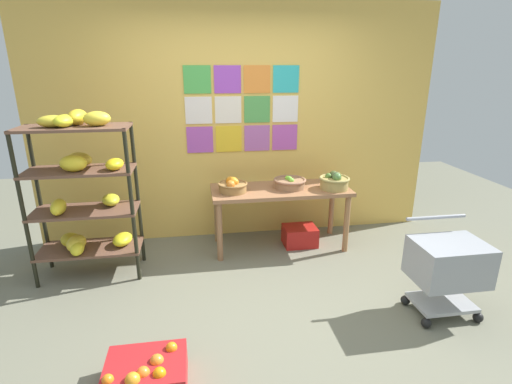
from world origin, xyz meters
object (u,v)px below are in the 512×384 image
object	(u,v)px
fruit_basket_right	(232,186)
shopping_cart	(448,265)
banana_shelf_unit	(83,187)
fruit_basket_back_right	(334,181)
produce_crate_under_table	(300,236)
display_table	(280,196)
fruit_basket_centre	(290,183)
orange_crate_foreground	(146,374)

from	to	relation	value
fruit_basket_right	shopping_cart	bearing A→B (deg)	-41.59
banana_shelf_unit	fruit_basket_right	distance (m)	1.43
fruit_basket_right	fruit_basket_back_right	xyz separation A→B (m)	(1.09, -0.07, 0.02)
fruit_basket_back_right	produce_crate_under_table	bearing A→B (deg)	163.14
fruit_basket_right	shopping_cart	xyz separation A→B (m)	(1.57, -1.39, -0.31)
display_table	fruit_basket_right	bearing A→B (deg)	-175.61
fruit_basket_centre	fruit_basket_right	xyz separation A→B (m)	(-0.63, -0.04, 0.01)
banana_shelf_unit	display_table	world-z (taller)	banana_shelf_unit
banana_shelf_unit	fruit_basket_back_right	size ratio (longest dim) A/B	4.87
banana_shelf_unit	produce_crate_under_table	size ratio (longest dim) A/B	4.31
banana_shelf_unit	display_table	xyz separation A→B (m)	(1.93, 0.31, -0.30)
fruit_basket_back_right	produce_crate_under_table	world-z (taller)	fruit_basket_back_right
produce_crate_under_table	orange_crate_foreground	size ratio (longest dim) A/B	0.73
fruit_basket_centre	produce_crate_under_table	bearing A→B (deg)	-3.37
shopping_cart	orange_crate_foreground	bearing A→B (deg)	-172.96
banana_shelf_unit	fruit_basket_centre	bearing A→B (deg)	8.76
banana_shelf_unit	orange_crate_foreground	distance (m)	1.87
shopping_cart	produce_crate_under_table	bearing A→B (deg)	116.14
display_table	fruit_basket_centre	xyz separation A→B (m)	(0.10, 0.00, 0.15)
shopping_cart	fruit_basket_right	bearing A→B (deg)	134.90
banana_shelf_unit	fruit_basket_right	size ratio (longest dim) A/B	5.08
produce_crate_under_table	fruit_basket_right	bearing A→B (deg)	-177.43
fruit_basket_back_right	produce_crate_under_table	size ratio (longest dim) A/B	0.88
fruit_basket_right	orange_crate_foreground	xyz separation A→B (m)	(-0.74, -1.82, -0.65)
fruit_basket_centre	banana_shelf_unit	bearing A→B (deg)	-171.24
banana_shelf_unit	fruit_basket_centre	xyz separation A→B (m)	(2.03, 0.31, -0.15)
fruit_basket_centre	orange_crate_foreground	distance (m)	2.40
display_table	shopping_cart	xyz separation A→B (m)	(1.05, -1.43, -0.15)
fruit_basket_right	banana_shelf_unit	bearing A→B (deg)	-169.08
produce_crate_under_table	orange_crate_foreground	distance (m)	2.39
fruit_basket_right	produce_crate_under_table	bearing A→B (deg)	2.57
banana_shelf_unit	fruit_basket_right	xyz separation A→B (m)	(1.40, 0.27, -0.14)
fruit_basket_right	fruit_basket_back_right	size ratio (longest dim) A/B	0.96
banana_shelf_unit	shopping_cart	world-z (taller)	banana_shelf_unit
display_table	fruit_basket_centre	distance (m)	0.18
orange_crate_foreground	shopping_cart	distance (m)	2.37
banana_shelf_unit	display_table	distance (m)	1.97
fruit_basket_centre	shopping_cart	xyz separation A→B (m)	(0.95, -1.44, -0.30)
produce_crate_under_table	shopping_cart	bearing A→B (deg)	-60.36
banana_shelf_unit	fruit_basket_back_right	xyz separation A→B (m)	(2.49, 0.20, -0.12)
banana_shelf_unit	shopping_cart	xyz separation A→B (m)	(2.97, -1.12, -0.45)
orange_crate_foreground	fruit_basket_centre	bearing A→B (deg)	53.88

